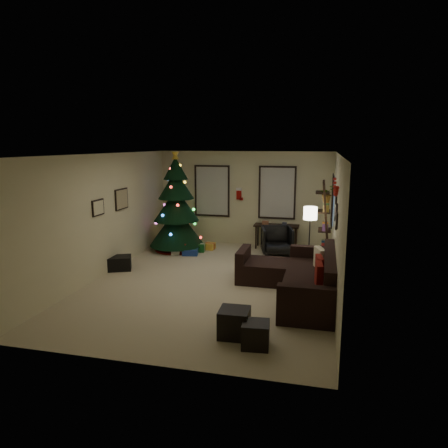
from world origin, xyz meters
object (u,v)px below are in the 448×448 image
(desk, at_px, (276,228))
(bookshelf, at_px, (325,224))
(desk_chair, at_px, (277,241))
(sofa, at_px, (299,279))
(christmas_tree, at_px, (176,209))

(desk, bearing_deg, bookshelf, -44.62)
(desk, height_order, desk_chair, desk_chair)
(bookshelf, bearing_deg, desk_chair, 152.06)
(sofa, bearing_deg, christmas_tree, 142.66)
(sofa, xyz_separation_m, desk, (-0.84, 3.49, 0.30))
(desk, distance_m, desk_chair, 0.69)
(sofa, relative_size, desk_chair, 3.85)
(christmas_tree, distance_m, sofa, 4.49)
(desk_chair, distance_m, bookshelf, 1.52)
(christmas_tree, bearing_deg, desk, 17.18)
(desk_chair, bearing_deg, desk, 84.28)
(sofa, distance_m, desk, 3.61)
(sofa, height_order, desk, sofa)
(desk_chair, relative_size, bookshelf, 0.37)
(desk, relative_size, desk_chair, 1.67)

